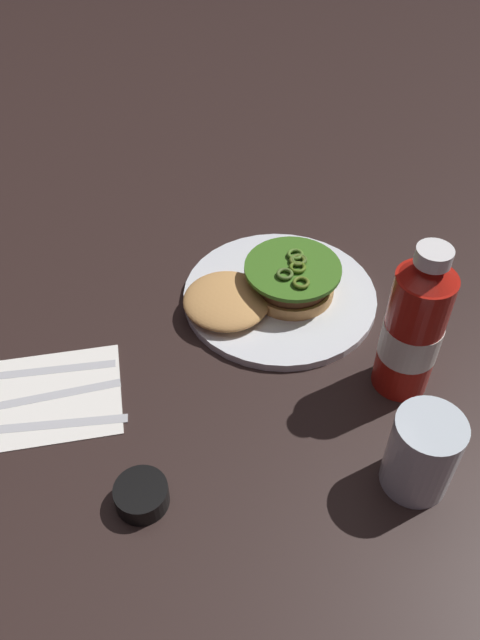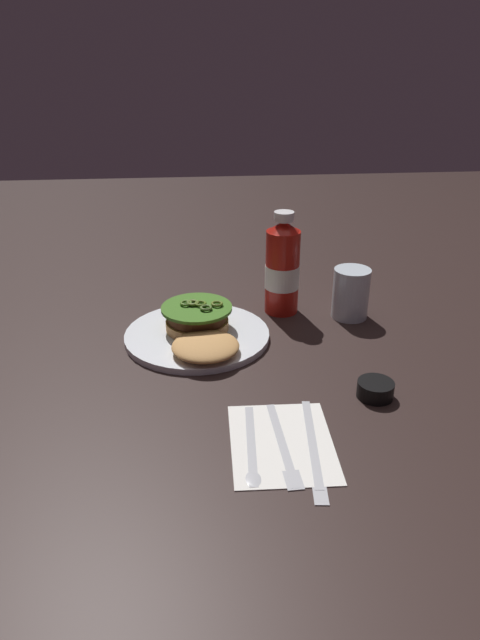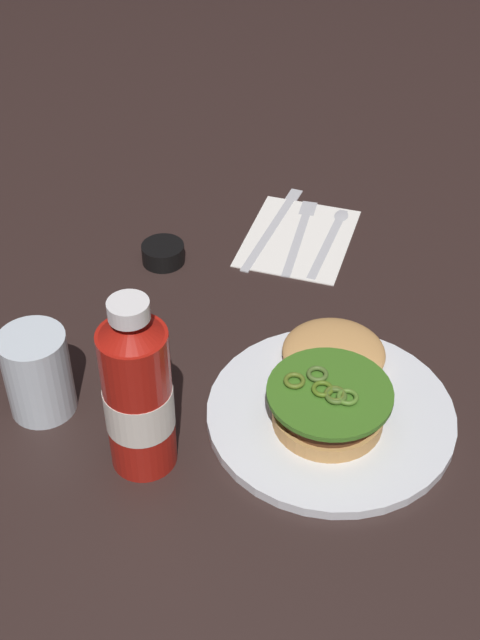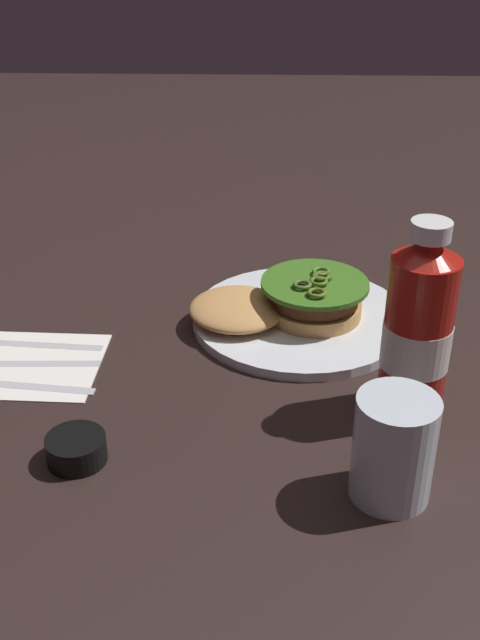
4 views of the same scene
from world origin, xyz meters
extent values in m
plane|color=black|center=(0.00, 0.00, 0.00)|extent=(3.00, 3.00, 0.00)
cylinder|color=white|center=(-0.07, -0.04, 0.01)|extent=(0.27, 0.27, 0.01)
cylinder|color=tan|center=(-0.08, -0.04, 0.02)|extent=(0.12, 0.12, 0.02)
cylinder|color=#512D19|center=(-0.08, -0.04, 0.04)|extent=(0.11, 0.11, 0.02)
cylinder|color=red|center=(-0.08, -0.04, 0.05)|extent=(0.10, 0.10, 0.01)
cylinder|color=#3A6E1E|center=(-0.08, -0.04, 0.06)|extent=(0.13, 0.13, 0.01)
torus|color=#456324|center=(-0.09, -0.05, 0.06)|extent=(0.02, 0.02, 0.01)
torus|color=#507C28|center=(-0.09, -0.06, 0.06)|extent=(0.02, 0.02, 0.01)
torus|color=#526621|center=(-0.09, -0.04, 0.06)|extent=(0.02, 0.02, 0.01)
torus|color=#546B1F|center=(-0.08, 0.00, 0.06)|extent=(0.02, 0.02, 0.01)
torus|color=#4C692B|center=(-0.07, -0.02, 0.06)|extent=(0.02, 0.02, 0.01)
torus|color=#4C6B1A|center=(-0.09, -0.03, 0.06)|extent=(0.02, 0.02, 0.01)
ellipsoid|color=tan|center=(0.01, -0.03, 0.03)|extent=(0.12, 0.12, 0.03)
cylinder|color=#AC1910|center=(-0.17, 0.14, 0.09)|extent=(0.07, 0.07, 0.17)
cone|color=#AC1910|center=(-0.17, 0.14, 0.18)|extent=(0.06, 0.06, 0.02)
cylinder|color=white|center=(-0.17, 0.14, 0.20)|extent=(0.04, 0.04, 0.02)
cylinder|color=white|center=(-0.17, 0.14, 0.08)|extent=(0.07, 0.07, 0.05)
cylinder|color=silver|center=(-0.13, 0.27, 0.05)|extent=(0.07, 0.07, 0.10)
cylinder|color=black|center=(0.16, 0.23, 0.01)|extent=(0.06, 0.06, 0.03)
cube|color=white|center=(0.26, 0.07, 0.00)|extent=(0.19, 0.15, 0.00)
cube|color=silver|center=(0.26, 0.03, 0.00)|extent=(0.17, 0.02, 0.00)
ellipsoid|color=silver|center=(0.33, 0.02, 0.00)|extent=(0.04, 0.03, 0.00)
cube|color=silver|center=(0.26, 0.07, 0.00)|extent=(0.18, 0.02, 0.00)
cube|color=silver|center=(0.33, 0.07, 0.00)|extent=(0.04, 0.02, 0.00)
cube|color=silver|center=(0.26, 0.11, 0.00)|extent=(0.19, 0.03, 0.00)
cube|color=silver|center=(0.34, 0.10, 0.00)|extent=(0.08, 0.03, 0.00)
camera|label=1|loc=(0.13, 0.58, 0.60)|focal=35.06mm
camera|label=2|loc=(0.89, -0.05, 0.50)|focal=32.13mm
camera|label=3|loc=(-0.70, -0.12, 0.68)|focal=47.66mm
camera|label=4|loc=(-0.02, 0.79, 0.47)|focal=42.88mm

